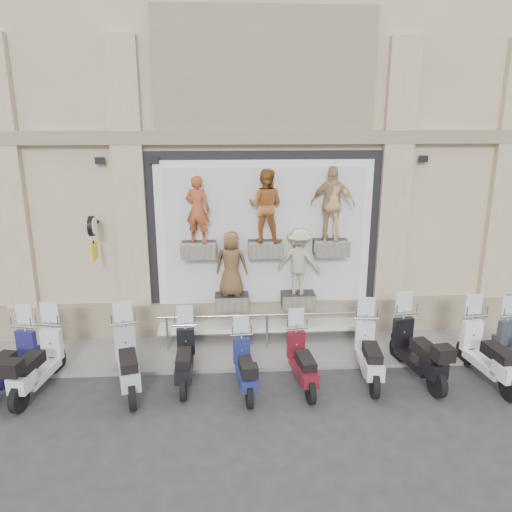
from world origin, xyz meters
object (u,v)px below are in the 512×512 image
object	(u,v)px
guard_rail	(267,332)
scooter_b	(36,353)
clock_sign_bracket	(93,232)
scooter_f	(303,353)
scooter_e	(245,359)
scooter_g	(370,344)
scooter_h	(419,341)
scooter_c	(127,352)
scooter_i	(490,344)
scooter_d	(184,350)
scooter_a	(8,354)

from	to	relation	value
guard_rail	scooter_b	world-z (taller)	scooter_b
clock_sign_bracket	scooter_f	xyz separation A→B (m)	(4.48, -2.07, -2.07)
scooter_e	scooter_g	world-z (taller)	scooter_g
scooter_b	scooter_f	distance (m)	5.27
scooter_h	scooter_e	bearing A→B (deg)	174.07
guard_rail	scooter_g	world-z (taller)	scooter_g
guard_rail	scooter_h	xyz separation A→B (m)	(3.02, -1.45, 0.38)
guard_rail	scooter_f	world-z (taller)	scooter_f
scooter_c	scooter_i	distance (m)	7.34
scooter_d	scooter_e	size ratio (longest dim) A/B	1.07
scooter_f	guard_rail	bearing A→B (deg)	104.06
scooter_c	scooter_g	world-z (taller)	scooter_c
scooter_f	scooter_h	distance (m)	2.45
scooter_a	scooter_h	world-z (taller)	scooter_h
guard_rail	scooter_i	size ratio (longest dim) A/B	2.46
scooter_a	scooter_e	world-z (taller)	scooter_a
clock_sign_bracket	scooter_e	size ratio (longest dim) A/B	0.60
scooter_a	scooter_c	bearing A→B (deg)	10.24
scooter_e	scooter_i	size ratio (longest dim) A/B	0.82
guard_rail	scooter_g	distance (m)	2.48
guard_rail	scooter_e	world-z (taller)	scooter_e
scooter_b	scooter_h	size ratio (longest dim) A/B	0.98
scooter_b	scooter_g	distance (m)	6.69
clock_sign_bracket	scooter_h	distance (m)	7.44
scooter_a	scooter_b	size ratio (longest dim) A/B	0.96
scooter_f	scooter_i	bearing A→B (deg)	-6.78
guard_rail	scooter_i	bearing A→B (deg)	-20.64
scooter_c	scooter_i	bearing A→B (deg)	-15.43
scooter_b	scooter_c	xyz separation A→B (m)	(1.78, -0.06, 0.01)
guard_rail	scooter_e	size ratio (longest dim) A/B	2.98
scooter_d	scooter_g	size ratio (longest dim) A/B	0.93
scooter_c	scooter_e	bearing A→B (deg)	-18.71
scooter_d	scooter_i	xyz separation A→B (m)	(6.23, -0.34, 0.10)
scooter_c	scooter_g	xyz separation A→B (m)	(4.92, 0.11, -0.04)
scooter_a	scooter_d	distance (m)	3.46
scooter_b	scooter_c	distance (m)	1.78
guard_rail	scooter_c	xyz separation A→B (m)	(-2.91, -1.54, 0.36)
scooter_b	scooter_g	world-z (taller)	scooter_b
clock_sign_bracket	scooter_i	distance (m)	8.82
scooter_d	scooter_h	size ratio (longest dim) A/B	0.87
scooter_e	scooter_d	bearing A→B (deg)	157.20
scooter_a	scooter_f	bearing A→B (deg)	11.63
scooter_b	scooter_h	world-z (taller)	scooter_h
scooter_b	scooter_i	size ratio (longest dim) A/B	0.98
scooter_a	scooter_f	xyz separation A→B (m)	(5.84, -0.21, -0.06)
clock_sign_bracket	scooter_f	distance (m)	5.35
scooter_e	scooter_h	world-z (taller)	scooter_h
scooter_h	scooter_c	bearing A→B (deg)	170.73
scooter_a	guard_rail	bearing A→B (deg)	28.54
scooter_e	scooter_g	bearing A→B (deg)	1.15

